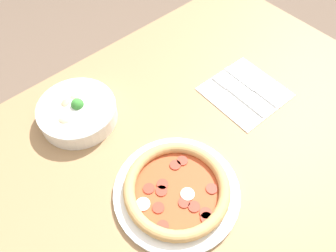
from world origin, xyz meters
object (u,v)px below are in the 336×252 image
Objects in this scene: pizza at (177,190)px; knife at (252,88)px; fork at (238,96)px; bowl at (77,111)px.

knife is at bearing 13.95° from pizza.
knife is (0.05, -0.01, -0.00)m from fork.
bowl is at bearing 62.51° from knife.
bowl is at bearing 59.75° from fork.
pizza is at bearing 105.49° from knife.
bowl reaches higher than knife.
pizza is 0.33m from bowl.
pizza is 1.49× the size of knife.
bowl is 0.48m from knife.
pizza reaches higher than knife.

